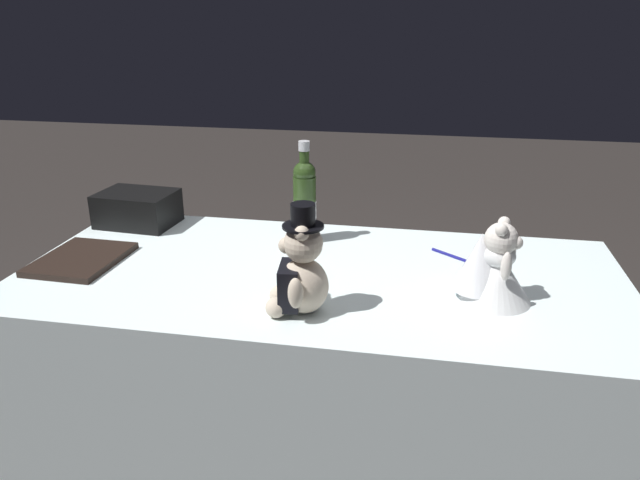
{
  "coord_description": "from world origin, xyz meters",
  "views": [
    {
      "loc": [
        -0.3,
        1.57,
        1.46
      ],
      "look_at": [
        0.0,
        0.0,
        0.85
      ],
      "focal_mm": 33.88,
      "sensor_mm": 36.0,
      "label": 1
    }
  ],
  "objects_px": {
    "teddy_bear_bride": "(492,267)",
    "guestbook": "(81,259)",
    "gift_case_black": "(137,208)",
    "signing_pen": "(453,256)",
    "teddy_bear_groom": "(299,272)",
    "champagne_bottle": "(305,200)"
  },
  "relations": [
    {
      "from": "teddy_bear_groom",
      "to": "signing_pen",
      "type": "distance_m",
      "value": 0.59
    },
    {
      "from": "champagne_bottle",
      "to": "guestbook",
      "type": "bearing_deg",
      "value": 25.87
    },
    {
      "from": "teddy_bear_groom",
      "to": "gift_case_black",
      "type": "relative_size",
      "value": 1.05
    },
    {
      "from": "teddy_bear_groom",
      "to": "gift_case_black",
      "type": "bearing_deg",
      "value": -37.52
    },
    {
      "from": "teddy_bear_groom",
      "to": "teddy_bear_bride",
      "type": "xyz_separation_m",
      "value": [
        -0.47,
        -0.16,
        -0.02
      ]
    },
    {
      "from": "teddy_bear_bride",
      "to": "gift_case_black",
      "type": "relative_size",
      "value": 0.82
    },
    {
      "from": "teddy_bear_bride",
      "to": "guestbook",
      "type": "relative_size",
      "value": 0.77
    },
    {
      "from": "teddy_bear_groom",
      "to": "gift_case_black",
      "type": "distance_m",
      "value": 0.89
    },
    {
      "from": "teddy_bear_groom",
      "to": "teddy_bear_bride",
      "type": "relative_size",
      "value": 1.29
    },
    {
      "from": "signing_pen",
      "to": "guestbook",
      "type": "relative_size",
      "value": 0.45
    },
    {
      "from": "guestbook",
      "to": "signing_pen",
      "type": "bearing_deg",
      "value": -165.77
    },
    {
      "from": "teddy_bear_bride",
      "to": "gift_case_black",
      "type": "xyz_separation_m",
      "value": [
        1.18,
        -0.38,
        -0.03
      ]
    },
    {
      "from": "teddy_bear_groom",
      "to": "signing_pen",
      "type": "xyz_separation_m",
      "value": [
        -0.39,
        -0.43,
        -0.1
      ]
    },
    {
      "from": "teddy_bear_groom",
      "to": "guestbook",
      "type": "relative_size",
      "value": 0.99
    },
    {
      "from": "champagne_bottle",
      "to": "signing_pen",
      "type": "height_order",
      "value": "champagne_bottle"
    },
    {
      "from": "teddy_bear_bride",
      "to": "signing_pen",
      "type": "bearing_deg",
      "value": -72.19
    },
    {
      "from": "teddy_bear_bride",
      "to": "signing_pen",
      "type": "distance_m",
      "value": 0.3
    },
    {
      "from": "teddy_bear_groom",
      "to": "champagne_bottle",
      "type": "xyz_separation_m",
      "value": [
        0.09,
        -0.49,
        0.03
      ]
    },
    {
      "from": "teddy_bear_bride",
      "to": "guestbook",
      "type": "bearing_deg",
      "value": -1.33
    },
    {
      "from": "gift_case_black",
      "to": "signing_pen",
      "type": "bearing_deg",
      "value": 174.26
    },
    {
      "from": "teddy_bear_bride",
      "to": "guestbook",
      "type": "height_order",
      "value": "teddy_bear_bride"
    },
    {
      "from": "champagne_bottle",
      "to": "guestbook",
      "type": "xyz_separation_m",
      "value": [
        0.63,
        0.3,
        -0.13
      ]
    }
  ]
}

